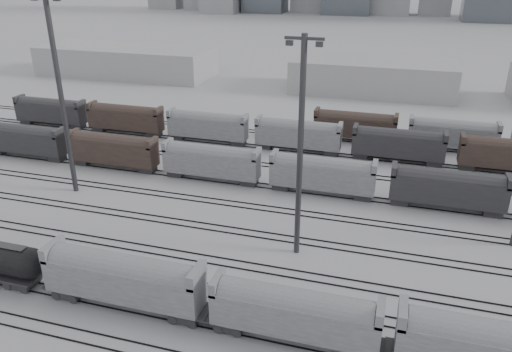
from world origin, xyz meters
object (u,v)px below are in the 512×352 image
(hopper_car_c, at_px, (501,348))
(hopper_car_b, at_px, (295,311))
(light_mast_c, at_px, (300,146))
(hopper_car_a, at_px, (123,277))

(hopper_car_c, bearing_deg, hopper_car_b, 180.00)
(hopper_car_b, bearing_deg, hopper_car_c, 0.00)
(light_mast_c, bearing_deg, hopper_car_c, -36.85)
(hopper_car_a, height_order, hopper_car_b, hopper_car_a)
(hopper_car_a, relative_size, hopper_car_c, 1.01)
(hopper_car_a, xyz_separation_m, hopper_car_c, (33.24, 0.00, -0.03))
(hopper_car_b, distance_m, hopper_car_c, 16.47)
(hopper_car_b, bearing_deg, hopper_car_a, 180.00)
(hopper_car_a, bearing_deg, light_mast_c, 46.47)
(hopper_car_a, xyz_separation_m, light_mast_c, (13.82, 14.55, 9.61))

